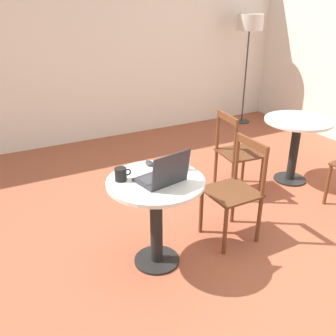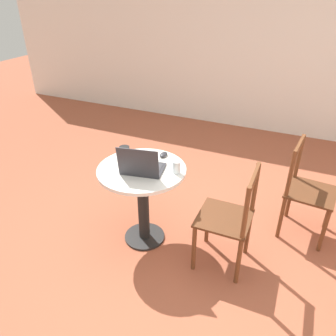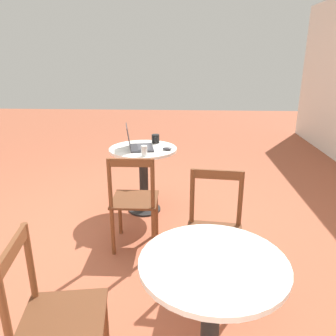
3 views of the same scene
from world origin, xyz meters
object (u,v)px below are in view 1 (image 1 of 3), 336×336
at_px(chair_mid_left, 236,154).
at_px(chair_near_right, 235,191).
at_px(cafe_table_near, 156,202).
at_px(floor_lamp, 250,27).
at_px(drinking_glass, 186,164).
at_px(laptop, 163,176).
at_px(mug, 121,174).
at_px(mouse, 149,163).
at_px(cafe_table_mid, 296,135).

bearing_deg(chair_mid_left, chair_near_right, -127.67).
bearing_deg(cafe_table_near, floor_lamp, 42.15).
height_order(cafe_table_near, drinking_glass, drinking_glass).
height_order(cafe_table_near, laptop, laptop).
bearing_deg(chair_near_right, mug, 173.86).
bearing_deg(floor_lamp, chair_near_right, -129.35).
bearing_deg(floor_lamp, chair_mid_left, -129.91).
xyz_separation_m(chair_near_right, laptop, (-0.74, -0.07, 0.35)).
height_order(floor_lamp, mouse, floor_lamp).
xyz_separation_m(cafe_table_near, cafe_table_mid, (2.07, 0.61, 0.00)).
bearing_deg(mug, cafe_table_near, -27.41).
xyz_separation_m(cafe_table_near, chair_near_right, (0.77, 0.01, -0.10)).
distance_m(chair_mid_left, drinking_glass, 1.24).
relative_size(floor_lamp, mug, 13.50).
distance_m(mouse, mug, 0.34).
xyz_separation_m(chair_near_right, floor_lamp, (2.19, 2.67, 1.10)).
xyz_separation_m(chair_near_right, drinking_glass, (-0.48, 0.04, 0.35)).
bearing_deg(drinking_glass, cafe_table_mid, 17.51).
bearing_deg(drinking_glass, chair_near_right, -4.76).
bearing_deg(laptop, floor_lamp, 43.07).
relative_size(mouse, drinking_glass, 0.95).
height_order(chair_near_right, mouse, chair_near_right).
xyz_separation_m(chair_mid_left, drinking_glass, (-1.00, -0.64, 0.35)).
relative_size(cafe_table_near, laptop, 1.97).
relative_size(mouse, mug, 0.77).
bearing_deg(drinking_glass, mug, 172.59).
bearing_deg(chair_mid_left, cafe_table_near, -152.00).
xyz_separation_m(cafe_table_mid, chair_near_right, (-1.30, -0.60, -0.10)).
bearing_deg(laptop, mouse, 82.69).
relative_size(chair_near_right, mug, 7.05).
distance_m(cafe_table_near, drinking_glass, 0.38).
bearing_deg(mouse, cafe_table_mid, 9.66).
relative_size(chair_mid_left, mug, 7.05).
relative_size(laptop, drinking_glass, 3.62).
height_order(floor_lamp, drinking_glass, floor_lamp).
xyz_separation_m(chair_mid_left, mouse, (-1.22, -0.42, 0.31)).
bearing_deg(cafe_table_near, mug, 152.59).
xyz_separation_m(chair_mid_left, laptop, (-1.26, -0.75, 0.35)).
height_order(mug, drinking_glass, drinking_glass).
bearing_deg(chair_near_right, laptop, -174.87).
bearing_deg(mouse, cafe_table_near, -105.70).
relative_size(cafe_table_mid, laptop, 1.97).
xyz_separation_m(cafe_table_mid, mug, (-2.30, -0.49, 0.24)).
height_order(cafe_table_mid, mug, mug).
xyz_separation_m(chair_mid_left, floor_lamp, (1.67, 1.99, 1.10)).
bearing_deg(floor_lamp, cafe_table_mid, -113.32).
bearing_deg(floor_lamp, mug, -141.22).
distance_m(chair_mid_left, laptop, 1.51).
bearing_deg(mouse, mug, -153.34).
bearing_deg(cafe_table_mid, drinking_glass, -162.49).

